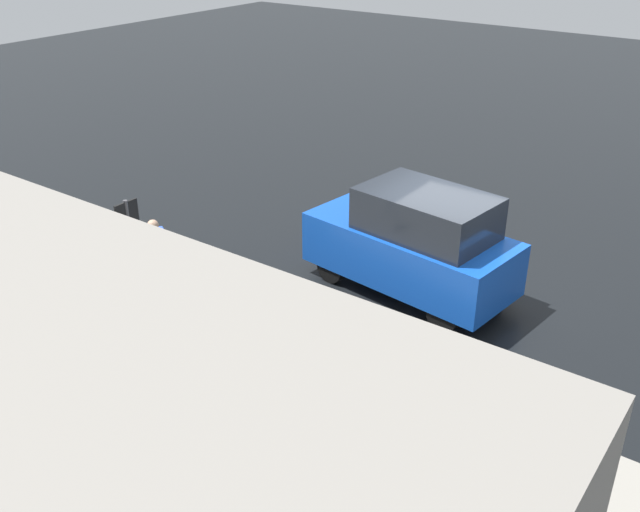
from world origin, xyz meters
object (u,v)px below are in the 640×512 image
object	(u,v)px
moving_hatchback	(414,243)
sign_post	(131,247)
fire_hydrant	(210,269)
pedestrian	(155,246)

from	to	relation	value
moving_hatchback	sign_post	xyz separation A→B (m)	(3.12, 3.89, 0.55)
sign_post	fire_hydrant	bearing A→B (deg)	-88.29
fire_hydrant	sign_post	size ratio (longest dim) A/B	0.33
pedestrian	fire_hydrant	bearing A→B (deg)	-164.70
fire_hydrant	sign_post	xyz separation A→B (m)	(-0.05, 1.79, 1.18)
moving_hatchback	sign_post	bearing A→B (deg)	51.21
moving_hatchback	sign_post	world-z (taller)	sign_post
pedestrian	sign_post	distance (m)	2.10
moving_hatchback	pedestrian	distance (m)	4.95
moving_hatchback	sign_post	size ratio (longest dim) A/B	1.70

